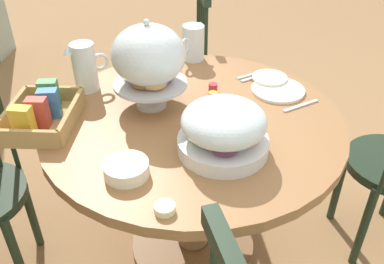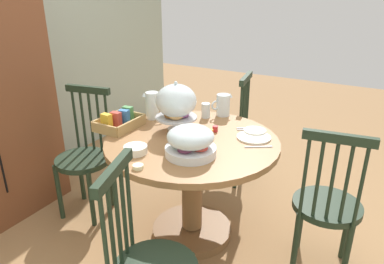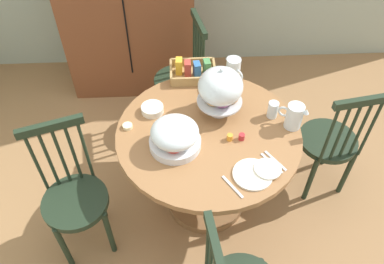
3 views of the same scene
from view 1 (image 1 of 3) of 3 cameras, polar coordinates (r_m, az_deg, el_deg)
dining_table at (r=1.69m, az=0.15°, el=-4.52°), size 1.12×1.12×0.74m
windsor_chair_far_side at (r=2.44m, az=-1.90°, el=7.21°), size 0.41×0.41×0.97m
pastry_stand_with_dome at (r=1.54m, az=-5.95°, el=9.97°), size 0.28×0.28×0.34m
fruit_platter_covered at (r=1.34m, az=4.35°, el=0.40°), size 0.30×0.30×0.18m
orange_juice_pitcher at (r=1.75m, az=-14.40°, el=8.35°), size 0.11×0.16×0.20m
milk_pitcher at (r=1.97m, az=0.17°, el=11.94°), size 0.17×0.12×0.16m
cereal_basket at (r=1.59m, az=-19.89°, el=2.38°), size 0.32×0.24×0.12m
china_plate_large at (r=1.75m, az=11.67°, el=5.68°), size 0.22×0.22×0.01m
china_plate_small at (r=1.82m, az=10.57°, el=7.33°), size 0.15×0.15×0.01m
cereal_bowl at (r=1.29m, az=-8.98°, el=-5.02°), size 0.14×0.14×0.04m
drinking_glass at (r=1.89m, az=-2.76°, el=10.19°), size 0.06×0.06×0.11m
butter_dish at (r=1.17m, az=-3.77°, el=-10.37°), size 0.06×0.06×0.02m
jam_jar_strawberry at (r=1.70m, az=2.89°, el=6.01°), size 0.04×0.04×0.04m
jam_jar_apricot at (r=1.64m, az=2.88°, el=4.84°), size 0.04×0.04×0.04m
table_knife at (r=1.85m, az=8.91°, el=7.47°), size 0.10×0.15×0.01m
dinner_fork at (r=1.87m, az=8.35°, el=7.84°), size 0.10×0.15×0.01m
soup_spoon at (r=1.67m, az=14.68°, el=3.51°), size 0.10×0.15×0.01m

